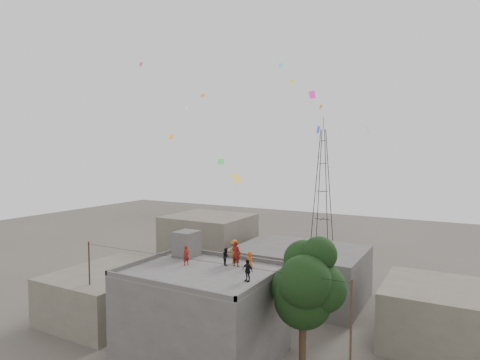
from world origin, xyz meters
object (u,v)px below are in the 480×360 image
object	(u,v)px
tree	(306,285)
transmission_tower	(323,185)
person_dark_adult	(247,270)
person_red_adult	(236,254)
stair_head_box	(187,244)

from	to	relation	value
tree	transmission_tower	xyz separation A→B (m)	(-11.37, 39.40, 2.97)
transmission_tower	person_dark_adult	xyz separation A→B (m)	(7.85, -40.52, -2.26)
transmission_tower	person_red_adult	bearing A→B (deg)	-81.64
transmission_tower	person_red_adult	xyz separation A→B (m)	(5.58, -37.97, -2.05)
tree	person_red_adult	distance (m)	6.03
transmission_tower	person_red_adult	size ratio (longest dim) A/B	10.87
stair_head_box	person_red_adult	distance (m)	4.82
stair_head_box	tree	xyz separation A→B (m)	(10.57, -2.00, -1.00)
stair_head_box	person_red_adult	xyz separation A→B (m)	(4.78, -0.57, -0.08)
stair_head_box	tree	distance (m)	10.80
stair_head_box	tree	size ratio (longest dim) A/B	0.22
tree	person_red_adult	size ratio (longest dim) A/B	4.94
tree	person_dark_adult	world-z (taller)	tree
stair_head_box	person_dark_adult	xyz separation A→B (m)	(7.05, -3.12, -0.30)
stair_head_box	transmission_tower	world-z (taller)	transmission_tower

